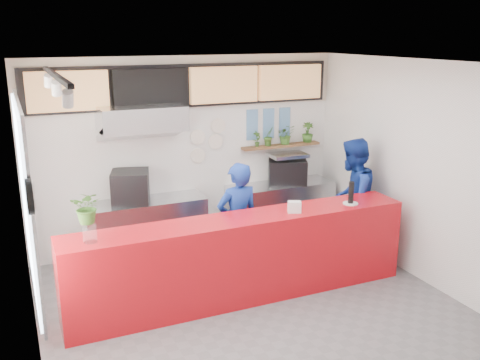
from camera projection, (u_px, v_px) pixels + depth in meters
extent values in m
plane|color=slate|center=(255.00, 311.00, 6.60)|extent=(5.00, 5.00, 0.00)
plane|color=silver|center=(257.00, 64.00, 5.80)|extent=(5.00, 5.00, 0.00)
plane|color=white|center=(188.00, 153.00, 8.41)|extent=(5.00, 0.00, 5.00)
plane|color=white|center=(26.00, 226.00, 5.23)|extent=(0.00, 5.00, 5.00)
plane|color=white|center=(424.00, 174.00, 7.17)|extent=(0.00, 5.00, 5.00)
cube|color=red|center=(242.00, 258.00, 6.81)|extent=(4.50, 0.60, 1.10)
cube|color=beige|center=(187.00, 82.00, 8.11)|extent=(5.00, 0.02, 0.80)
cube|color=#B2B5BA|center=(146.00, 229.00, 8.11)|extent=(1.80, 0.60, 0.90)
cube|color=black|center=(130.00, 187.00, 7.85)|extent=(0.66, 0.66, 0.48)
cube|color=#B2B5BA|center=(141.00, 118.00, 7.62)|extent=(1.20, 0.70, 0.35)
cube|color=#B2B5BA|center=(142.00, 132.00, 7.67)|extent=(1.20, 0.69, 0.31)
cube|color=#B2B5BA|center=(280.00, 209.00, 9.01)|extent=(1.80, 0.60, 0.90)
cube|color=black|center=(288.00, 171.00, 8.88)|extent=(0.75, 0.66, 0.40)
cube|color=#ADB1B5|center=(288.00, 155.00, 8.81)|extent=(0.63, 0.45, 0.06)
cube|color=brown|center=(281.00, 146.00, 8.94)|extent=(1.40, 0.18, 0.04)
cube|color=tan|center=(68.00, 91.00, 7.34)|extent=(1.10, 0.10, 0.55)
cube|color=black|center=(150.00, 88.00, 7.79)|extent=(1.10, 0.10, 0.55)
cube|color=tan|center=(224.00, 85.00, 8.24)|extent=(1.10, 0.10, 0.55)
cube|color=tan|center=(290.00, 82.00, 8.69)|extent=(1.10, 0.10, 0.55)
cube|color=black|center=(187.00, 86.00, 8.09)|extent=(4.80, 0.04, 0.65)
cube|color=silver|center=(26.00, 198.00, 5.45)|extent=(0.04, 2.20, 1.90)
cube|color=#B2B5BA|center=(28.00, 197.00, 5.46)|extent=(0.03, 2.30, 2.00)
cylinder|color=black|center=(30.00, 197.00, 4.31)|extent=(0.05, 0.30, 0.30)
cylinder|color=white|center=(34.00, 196.00, 4.32)|extent=(0.02, 0.26, 0.26)
cube|color=black|center=(55.00, 75.00, 5.00)|extent=(0.05, 2.40, 0.04)
cylinder|color=silver|center=(198.00, 137.00, 8.37)|extent=(0.24, 0.03, 0.24)
cylinder|color=silver|center=(215.00, 142.00, 8.52)|extent=(0.24, 0.03, 0.24)
cylinder|color=silver|center=(198.00, 155.00, 8.45)|extent=(0.24, 0.03, 0.24)
cylinder|color=silver|center=(218.00, 126.00, 8.47)|extent=(0.24, 0.03, 0.24)
cube|color=#598CBF|center=(252.00, 117.00, 8.68)|extent=(0.20, 0.02, 0.25)
cube|color=#598CBF|center=(269.00, 116.00, 8.80)|extent=(0.20, 0.02, 0.25)
cube|color=#598CBF|center=(285.00, 115.00, 8.92)|extent=(0.20, 0.02, 0.25)
cube|color=#598CBF|center=(252.00, 132.00, 8.75)|extent=(0.20, 0.02, 0.25)
cube|color=#598CBF|center=(268.00, 131.00, 8.87)|extent=(0.20, 0.02, 0.25)
cube|color=#598CBF|center=(284.00, 130.00, 8.98)|extent=(0.20, 0.02, 0.25)
imported|color=navy|center=(238.00, 223.00, 7.25)|extent=(0.63, 0.44, 1.67)
imported|color=navy|center=(351.00, 199.00, 8.01)|extent=(1.13, 1.06, 1.84)
imported|color=#366322|center=(257.00, 139.00, 8.73)|extent=(0.16, 0.13, 0.26)
imported|color=#366322|center=(269.00, 136.00, 8.80)|extent=(0.22, 0.20, 0.32)
imported|color=#366322|center=(286.00, 135.00, 8.93)|extent=(0.34, 0.31, 0.33)
imported|color=#366322|center=(308.00, 132.00, 9.09)|extent=(0.23, 0.22, 0.34)
cylinder|color=silver|center=(90.00, 234.00, 5.86)|extent=(0.20, 0.20, 0.19)
imported|color=#366322|center=(88.00, 207.00, 5.78)|extent=(0.42, 0.40, 0.37)
cube|color=white|center=(294.00, 207.00, 6.84)|extent=(0.19, 0.16, 0.15)
cylinder|color=white|center=(350.00, 203.00, 7.19)|extent=(0.23, 0.23, 0.02)
cylinder|color=black|center=(351.00, 192.00, 7.15)|extent=(0.10, 0.10, 0.29)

